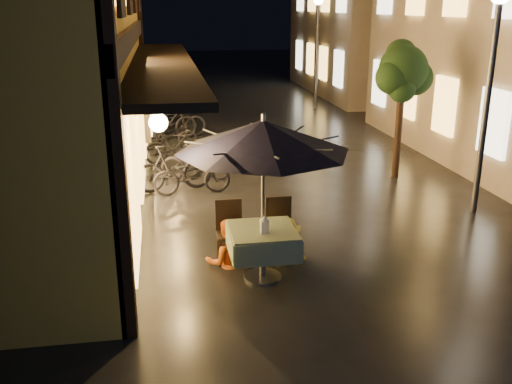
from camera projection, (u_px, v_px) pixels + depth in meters
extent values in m
plane|color=black|center=(362.00, 266.00, 8.87)|extent=(90.00, 90.00, 0.00)
cube|color=gold|center=(6.00, 25.00, 10.64)|extent=(4.50, 11.00, 7.00)
cube|color=black|center=(131.00, 36.00, 11.05)|extent=(0.12, 11.00, 0.35)
cube|color=black|center=(162.00, 64.00, 11.31)|extent=(1.20, 10.50, 0.12)
cube|color=gold|center=(132.00, 181.00, 8.37)|extent=(0.10, 2.20, 2.40)
cube|color=gold|center=(139.00, 132.00, 11.65)|extent=(0.10, 2.20, 2.40)
cube|color=gold|center=(143.00, 104.00, 14.93)|extent=(0.10, 2.20, 2.40)
cube|color=gold|center=(494.00, 123.00, 12.01)|extent=(0.10, 1.00, 1.40)
cube|color=gold|center=(444.00, 106.00, 14.08)|extent=(0.10, 1.00, 1.40)
cube|color=gold|center=(408.00, 93.00, 16.14)|extent=(0.10, 1.00, 1.40)
cube|color=gold|center=(379.00, 83.00, 18.20)|extent=(0.10, 1.00, 1.40)
cube|color=#AA9D89|center=(391.00, 14.00, 25.82)|extent=(7.00, 10.00, 7.00)
cube|color=gold|center=(338.00, 69.00, 22.33)|extent=(0.10, 1.00, 1.40)
cube|color=gold|center=(323.00, 63.00, 24.39)|extent=(0.10, 1.00, 1.40)
cube|color=gold|center=(310.00, 59.00, 26.45)|extent=(0.10, 1.00, 1.40)
cube|color=gold|center=(299.00, 55.00, 28.51)|extent=(0.10, 1.00, 1.40)
cylinder|color=black|center=(398.00, 131.00, 13.12)|extent=(0.16, 0.16, 2.20)
sphere|color=black|center=(403.00, 69.00, 12.68)|extent=(1.10, 1.10, 1.10)
sphere|color=black|center=(415.00, 78.00, 12.89)|extent=(0.80, 0.80, 0.80)
sphere|color=black|center=(392.00, 77.00, 12.54)|extent=(0.76, 0.76, 0.76)
sphere|color=black|center=(401.00, 55.00, 12.88)|extent=(0.70, 0.70, 0.70)
sphere|color=black|center=(402.00, 89.00, 12.56)|extent=(0.60, 0.60, 0.60)
cylinder|color=#59595E|center=(486.00, 110.00, 10.58)|extent=(0.12, 0.12, 4.00)
cylinder|color=#59595E|center=(317.00, 56.00, 21.84)|extent=(0.12, 0.12, 4.00)
sphere|color=#FFE5BB|center=(318.00, 0.00, 21.20)|extent=(0.36, 0.36, 0.36)
cylinder|color=#59595E|center=(263.00, 256.00, 8.36)|extent=(0.10, 0.10, 0.72)
cylinder|color=#59595E|center=(263.00, 277.00, 8.47)|extent=(0.56, 0.56, 0.04)
cube|color=#295128|center=(263.00, 231.00, 8.24)|extent=(0.95, 0.95, 0.06)
cube|color=#295128|center=(295.00, 239.00, 8.37)|extent=(0.04, 0.95, 0.33)
cube|color=#295128|center=(230.00, 244.00, 8.22)|extent=(0.04, 0.95, 0.33)
cube|color=#295128|center=(257.00, 229.00, 8.74)|extent=(0.95, 0.04, 0.33)
cube|color=#295128|center=(269.00, 255.00, 7.85)|extent=(0.95, 0.04, 0.33)
cylinder|color=#59595E|center=(263.00, 205.00, 8.12)|extent=(0.05, 0.05, 2.30)
cone|color=black|center=(263.00, 136.00, 7.81)|extent=(2.46, 2.46, 0.44)
cylinder|color=#59595E|center=(263.00, 118.00, 7.73)|extent=(0.06, 0.06, 0.12)
cube|color=black|center=(230.00, 235.00, 8.88)|extent=(0.42, 0.42, 0.05)
cube|color=black|center=(229.00, 216.00, 8.98)|extent=(0.42, 0.04, 0.55)
cylinder|color=black|center=(220.00, 254.00, 8.76)|extent=(0.04, 0.04, 0.43)
cylinder|color=black|center=(243.00, 253.00, 8.82)|extent=(0.04, 0.04, 0.43)
cylinder|color=black|center=(218.00, 245.00, 9.10)|extent=(0.04, 0.04, 0.43)
cylinder|color=black|center=(240.00, 244.00, 9.15)|extent=(0.04, 0.04, 0.43)
cube|color=black|center=(280.00, 232.00, 9.01)|extent=(0.42, 0.42, 0.05)
cube|color=black|center=(278.00, 213.00, 9.11)|extent=(0.42, 0.04, 0.55)
cylinder|color=black|center=(271.00, 251.00, 8.88)|extent=(0.04, 0.04, 0.43)
cylinder|color=black|center=(294.00, 249.00, 8.94)|extent=(0.04, 0.04, 0.43)
cylinder|color=black|center=(267.00, 242.00, 9.22)|extent=(0.04, 0.04, 0.43)
cylinder|color=black|center=(289.00, 240.00, 9.28)|extent=(0.04, 0.04, 0.43)
cube|color=white|center=(264.00, 227.00, 8.07)|extent=(0.11, 0.11, 0.18)
cube|color=#FFD88C|center=(264.00, 227.00, 8.08)|extent=(0.07, 0.07, 0.12)
cone|color=white|center=(265.00, 218.00, 8.04)|extent=(0.16, 0.16, 0.07)
imported|color=orange|center=(227.00, 221.00, 8.74)|extent=(0.71, 0.56, 1.42)
imported|color=yellow|center=(285.00, 220.00, 8.83)|extent=(0.96, 0.64, 1.39)
imported|color=black|center=(192.00, 174.00, 12.11)|extent=(1.70, 0.70, 0.87)
imported|color=black|center=(173.00, 168.00, 12.32)|extent=(1.76, 0.78, 1.02)
imported|color=black|center=(196.00, 162.00, 13.12)|extent=(1.70, 0.84, 0.86)
imported|color=black|center=(175.00, 147.00, 14.39)|extent=(1.57, 0.52, 0.93)
imported|color=black|center=(168.00, 135.00, 15.86)|extent=(1.71, 0.74, 0.87)
imported|color=black|center=(168.00, 123.00, 16.89)|extent=(1.88, 1.17, 1.10)
imported|color=black|center=(175.00, 121.00, 17.43)|extent=(1.94, 0.83, 0.99)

